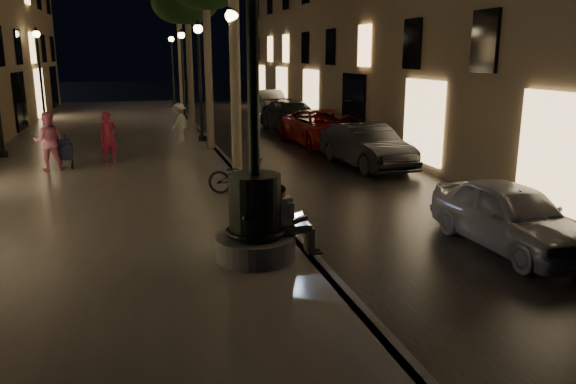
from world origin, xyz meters
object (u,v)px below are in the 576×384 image
object	(u,v)px
lamp_curb_a	(233,71)
lamp_curb_d	(172,61)
tree_far	(178,3)
pedestrian_red	(109,137)
car_second	(366,146)
fountain_lamppost	(255,202)
seated_man_laptop	(289,218)
lamp_curb_c	(182,63)
car_front	(511,216)
pedestrian_pink	(48,141)
lamp_left_c	(39,63)
car_rear	(292,117)
car_fifth	(271,103)
car_third	(323,128)
pedestrian_white	(179,123)
stroller	(65,151)
lamp_curb_b	(199,66)
bicycle	(241,177)

from	to	relation	value
lamp_curb_a	lamp_curb_d	world-z (taller)	same
tree_far	pedestrian_red	xyz separation A→B (m)	(-3.57, -13.99, -5.40)
car_second	fountain_lamppost	bearing A→B (deg)	-129.91
car_second	pedestrian_red	world-z (taller)	pedestrian_red
seated_man_laptop	pedestrian_red	distance (m)	10.57
lamp_curb_c	car_second	size ratio (longest dim) A/B	1.10
lamp_curb_d	car_front	xyz separation A→B (m)	(4.30, -30.20, -2.59)
pedestrian_pink	lamp_curb_c	bearing A→B (deg)	-114.10
lamp_left_c	car_second	distance (m)	18.54
car_rear	car_fifth	world-z (taller)	car_fifth
car_third	car_fifth	distance (m)	12.12
car_second	pedestrian_white	world-z (taller)	pedestrian_white
stroller	lamp_curb_b	bearing A→B (deg)	40.15
fountain_lamppost	car_fifth	world-z (taller)	fountain_lamppost
stroller	car_front	bearing A→B (deg)	-50.23
seated_man_laptop	pedestrian_white	bearing A→B (deg)	93.34
lamp_left_c	car_front	size ratio (longest dim) A/B	1.26
lamp_curb_b	car_rear	distance (m)	6.13
stroller	pedestrian_red	xyz separation A→B (m)	(1.30, 0.58, 0.31)
lamp_curb_c	bicycle	world-z (taller)	lamp_curb_c
tree_far	bicycle	size ratio (longest dim) A/B	4.28
seated_man_laptop	lamp_curb_b	bearing A→B (deg)	89.64
lamp_left_c	car_front	bearing A→B (deg)	-62.82
lamp_left_c	car_third	distance (m)	15.35
bicycle	car_second	bearing A→B (deg)	-27.71
lamp_curb_d	car_third	size ratio (longest dim) A/B	0.92
car_rear	pedestrian_pink	xyz separation A→B (m)	(-9.92, -7.84, 0.36)
fountain_lamppost	lamp_curb_a	xyz separation A→B (m)	(0.70, 6.00, 2.02)
stroller	car_second	world-z (taller)	car_second
lamp_curb_b	pedestrian_red	xyz separation A→B (m)	(-3.49, -3.99, -2.20)
lamp_left_c	pedestrian_white	xyz separation A→B (m)	(6.20, -8.10, -2.25)
lamp_curb_b	lamp_curb_d	bearing A→B (deg)	90.00
lamp_curb_b	car_third	world-z (taller)	lamp_curb_b
car_second	lamp_left_c	bearing A→B (deg)	124.56
fountain_lamppost	tree_far	distance (m)	24.57
stroller	car_third	bearing A→B (deg)	15.12
lamp_curb_c	car_fifth	size ratio (longest dim) A/B	1.04
car_rear	fountain_lamppost	bearing A→B (deg)	-112.94
lamp_curb_b	stroller	world-z (taller)	lamp_curb_b
fountain_lamppost	stroller	distance (m)	10.29
stroller	car_rear	distance (m)	12.16
fountain_lamppost	lamp_curb_c	xyz separation A→B (m)	(0.70, 22.00, 2.02)
lamp_curb_a	lamp_curb_b	size ratio (longest dim) A/B	1.00
lamp_curb_d	pedestrian_pink	size ratio (longest dim) A/B	2.68
car_fifth	lamp_curb_b	bearing A→B (deg)	-119.08
bicycle	pedestrian_pink	bearing A→B (deg)	75.05
lamp_curb_a	bicycle	xyz separation A→B (m)	(-0.10, -1.44, -2.57)
car_second	car_fifth	size ratio (longest dim) A/B	0.94
pedestrian_pink	lamp_curb_b	bearing A→B (deg)	-139.28
car_third	car_rear	world-z (taller)	car_rear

